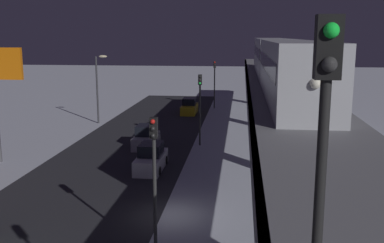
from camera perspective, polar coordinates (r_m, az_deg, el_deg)
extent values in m
plane|color=silver|center=(25.14, -2.79, -11.93)|extent=(240.00, 240.00, 0.00)
cube|color=#28282D|center=(26.71, -15.83, -10.94)|extent=(11.00, 97.49, 0.01)
cube|color=slate|center=(23.38, 13.34, 0.59)|extent=(5.00, 97.49, 0.80)
cube|color=#38383D|center=(23.21, 7.50, 0.72)|extent=(0.24, 95.54, 0.80)
cylinder|color=slate|center=(63.93, 8.98, 4.47)|extent=(1.40, 1.40, 5.29)
cylinder|color=slate|center=(47.84, 9.79, 2.26)|extent=(1.40, 1.40, 5.29)
cylinder|color=slate|center=(31.91, 11.40, -2.16)|extent=(1.40, 1.40, 5.29)
cube|color=#B7BABF|center=(26.93, 12.58, 6.48)|extent=(2.90, 18.00, 3.40)
cube|color=black|center=(26.91, 12.62, 7.34)|extent=(2.94, 16.20, 0.90)
cube|color=#B7BABF|center=(45.44, 10.14, 8.32)|extent=(2.90, 18.00, 3.40)
cube|color=black|center=(45.42, 10.15, 8.83)|extent=(2.94, 16.20, 0.90)
sphere|color=white|center=(17.98, 15.58, 4.73)|extent=(0.44, 0.44, 0.44)
cylinder|color=black|center=(6.90, 16.17, -7.27)|extent=(0.16, 0.16, 3.20)
cube|color=black|center=(6.57, 17.09, 9.10)|extent=(0.36, 0.28, 0.90)
sphere|color=#19F23F|center=(6.42, 17.47, 11.10)|extent=(0.22, 0.22, 0.22)
sphere|color=#333333|center=(6.43, 17.23, 7.01)|extent=(0.22, 0.22, 0.22)
cube|color=silver|center=(33.19, -5.27, -5.21)|extent=(1.80, 4.54, 1.10)
cube|color=black|center=(32.92, -5.30, -3.56)|extent=(1.58, 2.18, 0.87)
cylinder|color=black|center=(34.75, -6.18, -4.88)|extent=(0.20, 0.64, 0.64)
cylinder|color=black|center=(34.42, -3.39, -4.98)|extent=(0.20, 0.64, 0.64)
cylinder|color=black|center=(32.12, -7.28, -6.24)|extent=(0.20, 0.64, 0.64)
cylinder|color=black|center=(31.77, -4.26, -6.37)|extent=(0.20, 0.64, 0.64)
cube|color=gold|center=(56.47, -0.34, 1.60)|extent=(1.80, 4.55, 1.10)
cube|color=black|center=(56.32, -0.34, 2.59)|extent=(1.58, 2.19, 0.87)
cube|color=#B2B2B7|center=(39.77, -5.91, -2.48)|extent=(1.80, 4.11, 1.10)
cube|color=black|center=(39.55, -5.94, -1.10)|extent=(1.58, 1.97, 0.87)
cylinder|color=#2D2D2D|center=(19.75, -4.79, -9.94)|extent=(0.16, 0.16, 5.50)
cube|color=black|center=(18.85, -4.94, -0.81)|extent=(0.32, 0.32, 0.90)
sphere|color=red|center=(18.62, -5.07, -0.02)|extent=(0.20, 0.20, 0.20)
sphere|color=black|center=(18.68, -5.05, -0.93)|extent=(0.20, 0.20, 0.20)
sphere|color=black|center=(18.74, -5.04, -1.82)|extent=(0.20, 0.20, 0.20)
cylinder|color=#2D2D2D|center=(39.71, 1.02, 0.80)|extent=(0.16, 0.16, 5.50)
cube|color=black|center=(39.27, 1.04, 5.40)|extent=(0.32, 0.32, 0.90)
sphere|color=black|center=(39.06, 1.02, 5.81)|extent=(0.20, 0.20, 0.20)
sphere|color=black|center=(39.09, 1.01, 5.37)|extent=(0.20, 0.20, 0.20)
sphere|color=#19E53F|center=(39.12, 1.01, 4.93)|extent=(0.20, 0.20, 0.20)
cylinder|color=#2D2D2D|center=(60.26, 2.90, 4.29)|extent=(0.16, 0.16, 5.50)
cube|color=black|center=(59.97, 2.93, 7.33)|extent=(0.32, 0.32, 0.90)
sphere|color=red|center=(59.77, 2.92, 7.61)|extent=(0.20, 0.20, 0.20)
sphere|color=black|center=(59.79, 2.92, 7.32)|extent=(0.20, 0.20, 0.20)
sphere|color=black|center=(59.81, 2.92, 7.03)|extent=(0.20, 0.20, 0.20)
cylinder|color=#38383D|center=(50.83, -12.08, 3.95)|extent=(0.20, 0.20, 7.50)
ellipsoid|color=#F4E5B2|center=(50.27, -11.38, 8.19)|extent=(0.90, 0.44, 0.30)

